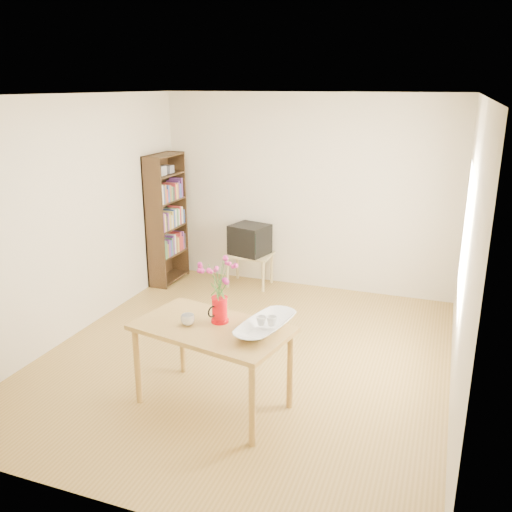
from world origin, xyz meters
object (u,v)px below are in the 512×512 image
at_px(table, 212,336).
at_px(pitcher, 220,311).
at_px(mug, 188,320).
at_px(television, 250,239).
at_px(bowl, 266,305).

relative_size(table, pitcher, 6.13).
bearing_deg(mug, pitcher, -168.96).
bearing_deg(pitcher, table, -80.33).
height_order(table, pitcher, pitcher).
relative_size(table, television, 2.53).
height_order(mug, bowl, bowl).
distance_m(bowl, television, 3.07).
xyz_separation_m(pitcher, mug, (-0.23, -0.15, -0.06)).
relative_size(table, mug, 12.03).
xyz_separation_m(table, mug, (-0.20, -0.04, 0.14)).
distance_m(table, television, 3.00).
bearing_deg(television, bowl, -52.55).
xyz_separation_m(bowl, television, (-1.20, 2.81, -0.30)).
relative_size(mug, bowl, 0.25).
bearing_deg(television, table, -61.09).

